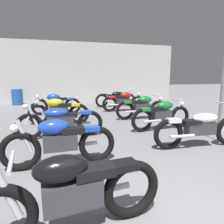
{
  "coord_description": "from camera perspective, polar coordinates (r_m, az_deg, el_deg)",
  "views": [
    {
      "loc": [
        -1.59,
        -1.09,
        1.58
      ],
      "look_at": [
        0.0,
        4.36,
        0.55
      ],
      "focal_mm": 32.5,
      "sensor_mm": 36.0,
      "label": 1
    }
  ],
  "objects": [
    {
      "name": "motorcycle_right_row_1",
      "position": [
        4.88,
        23.7,
        -3.94
      ],
      "size": [
        2.17,
        0.68,
        0.97
      ],
      "color": "black",
      "rests_on": "ground"
    },
    {
      "name": "motorcycle_left_row_1",
      "position": [
        3.66,
        -14.5,
        -7.84
      ],
      "size": [
        1.97,
        0.48,
        0.88
      ],
      "color": "black",
      "rests_on": "ground"
    },
    {
      "name": "motorcycle_left_row_0",
      "position": [
        2.16,
        -11.32,
        -21.08
      ],
      "size": [
        1.97,
        0.52,
        0.88
      ],
      "color": "black",
      "rests_on": "ground"
    },
    {
      "name": "motorcycle_left_row_3",
      "position": [
        6.8,
        -14.87,
        0.45
      ],
      "size": [
        1.96,
        0.57,
        0.88
      ],
      "color": "black",
      "rests_on": "ground"
    },
    {
      "name": "oil_drum",
      "position": [
        12.14,
        -25.09,
        3.85
      ],
      "size": [
        0.59,
        0.59,
        0.85
      ],
      "color": "#23519E",
      "rests_on": "ground"
    },
    {
      "name": "motorcycle_right_row_5",
      "position": [
        10.38,
        1.12,
        4.04
      ],
      "size": [
        2.17,
        0.68,
        0.97
      ],
      "color": "black",
      "rests_on": "ground"
    },
    {
      "name": "motorcycle_left_row_2",
      "position": [
        5.31,
        -14.39,
        -2.29
      ],
      "size": [
        2.17,
        0.68,
        0.97
      ],
      "color": "black",
      "rests_on": "ground"
    },
    {
      "name": "motorcycle_right_row_3",
      "position": [
        7.45,
        8.53,
        1.52
      ],
      "size": [
        1.97,
        0.48,
        0.88
      ],
      "color": "black",
      "rests_on": "ground"
    },
    {
      "name": "back_wall",
      "position": [
        13.12,
        -9.5,
        11.09
      ],
      "size": [
        12.96,
        0.24,
        3.6
      ],
      "primitive_type": "cube",
      "color": "#BCBAB7",
      "rests_on": "ground"
    },
    {
      "name": "motorcycle_right_row_2",
      "position": [
        6.09,
        13.89,
        -0.63
      ],
      "size": [
        1.97,
        0.51,
        0.88
      ],
      "color": "black",
      "rests_on": "ground"
    },
    {
      "name": "motorcycle_left_row_4",
      "position": [
        8.55,
        -15.5,
        2.37
      ],
      "size": [
        1.97,
        0.48,
        0.88
      ],
      "color": "black",
      "rests_on": "ground"
    },
    {
      "name": "motorcycle_right_row_4",
      "position": [
        9.05,
        3.4,
        3.14
      ],
      "size": [
        1.97,
        0.48,
        0.88
      ],
      "color": "black",
      "rests_on": "ground"
    }
  ]
}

